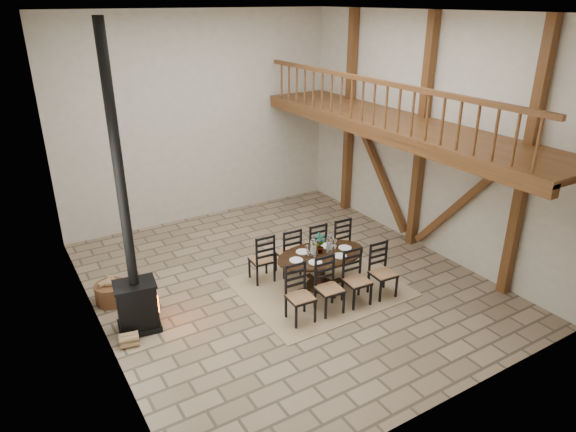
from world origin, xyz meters
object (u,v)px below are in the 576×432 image
dining_table (321,271)px  wood_stove (132,271)px  log_basket (111,292)px  log_stack (129,340)px

dining_table → wood_stove: 3.51m
dining_table → log_basket: bearing=159.7°
wood_stove → log_stack: wood_stove is taller
dining_table → wood_stove: size_ratio=0.46×
wood_stove → log_basket: bearing=108.7°
dining_table → log_basket: dining_table is taller
wood_stove → log_stack: (-0.28, -0.38, -1.01)m
dining_table → log_stack: 3.69m
log_basket → dining_table: bearing=-23.8°
dining_table → log_stack: size_ratio=6.77×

